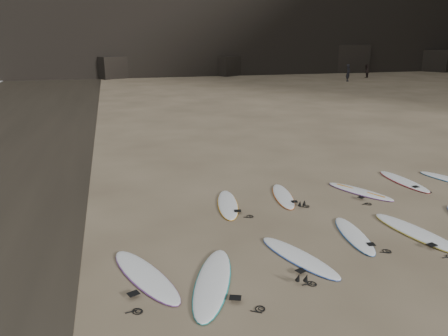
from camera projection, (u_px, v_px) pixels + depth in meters
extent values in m
plane|color=#897559|center=(365.00, 235.00, 11.20)|extent=(240.00, 240.00, 0.00)
cube|color=black|center=(225.00, 66.00, 54.42)|extent=(4.23, 4.46, 2.33)
cube|color=black|center=(344.00, 58.00, 59.23)|extent=(5.95, 5.19, 3.59)
cube|color=black|center=(435.00, 60.00, 60.59)|extent=(5.31, 5.56, 2.88)
cube|color=black|center=(109.00, 67.00, 51.04)|extent=(4.49, 4.76, 2.49)
ellipsoid|color=white|center=(213.00, 281.00, 8.99)|extent=(1.62, 2.85, 0.10)
ellipsoid|color=white|center=(299.00, 257.00, 10.00)|extent=(1.40, 2.48, 0.09)
ellipsoid|color=white|center=(354.00, 235.00, 11.10)|extent=(0.85, 2.29, 0.08)
ellipsoid|color=white|center=(417.00, 232.00, 11.22)|extent=(1.23, 2.82, 0.10)
ellipsoid|color=white|center=(228.00, 204.00, 13.10)|extent=(1.00, 2.45, 0.09)
ellipsoid|color=white|center=(283.00, 196.00, 13.78)|extent=(0.95, 2.30, 0.08)
ellipsoid|color=white|center=(360.00, 191.00, 14.18)|extent=(1.61, 2.32, 0.08)
ellipsoid|color=white|center=(404.00, 181.00, 15.15)|extent=(0.72, 2.47, 0.09)
ellipsoid|color=white|center=(145.00, 275.00, 9.22)|extent=(1.61, 2.71, 0.10)
imported|color=black|center=(348.00, 73.00, 47.36)|extent=(0.76, 0.78, 1.81)
imported|color=black|center=(366.00, 71.00, 51.35)|extent=(0.94, 0.90, 1.52)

